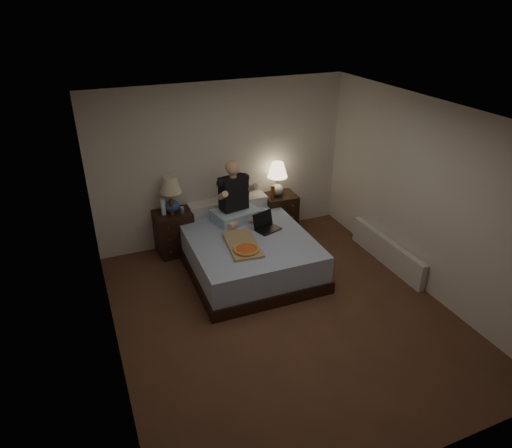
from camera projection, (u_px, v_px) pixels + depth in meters
name	position (u px, v px, depth m)	size (l,w,h in m)	color
floor	(283.00, 314.00, 5.75)	(4.00, 4.50, 0.00)	brown
ceiling	(290.00, 117.00, 4.60)	(4.00, 4.50, 0.00)	white
wall_back	(222.00, 164.00, 7.02)	(4.00, 2.50, 0.00)	silver
wall_front	(421.00, 358.00, 3.33)	(4.00, 2.50, 0.00)	silver
wall_left	(104.00, 262.00, 4.49)	(4.50, 2.50, 0.00)	silver
wall_right	(426.00, 199.00, 5.86)	(4.50, 2.50, 0.00)	silver
bed	(245.00, 248.00, 6.66)	(1.65, 2.20, 0.55)	#5874B1
nightstand_left	(174.00, 232.00, 6.97)	(0.52, 0.47, 0.68)	black
nightstand_right	(279.00, 213.00, 7.59)	(0.51, 0.46, 0.66)	black
lamp_left	(171.00, 195.00, 6.69)	(0.32, 0.32, 0.56)	navy
lamp_right	(277.00, 179.00, 7.29)	(0.32, 0.32, 0.56)	#999A91
water_bottle	(163.00, 207.00, 6.69)	(0.07, 0.07, 0.25)	white
soda_can	(182.00, 210.00, 6.77)	(0.07, 0.07, 0.10)	beige
beer_bottle_left	(172.00, 207.00, 6.70)	(0.06, 0.06, 0.23)	#5C260D
beer_bottle_right	(273.00, 192.00, 7.23)	(0.06, 0.06, 0.23)	#63340E
person	(235.00, 191.00, 6.66)	(0.66, 0.52, 0.93)	black
laptop	(268.00, 223.00, 6.53)	(0.34, 0.28, 0.24)	black
pizza_box	(246.00, 250.00, 6.00)	(0.40, 0.76, 0.08)	tan
radiator	(387.00, 251.00, 6.73)	(0.10, 1.60, 0.40)	silver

